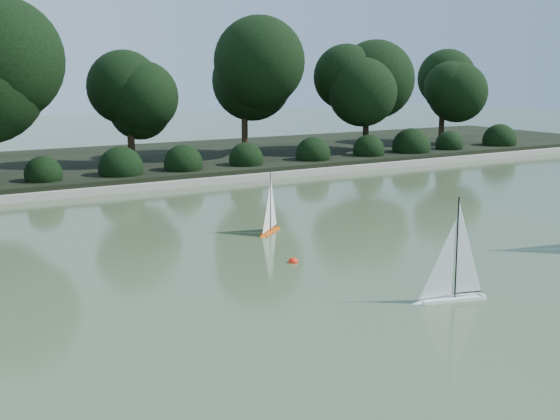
% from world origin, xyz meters
% --- Properties ---
extents(ground, '(80.00, 80.00, 0.00)m').
position_xyz_m(ground, '(0.00, 0.00, 0.00)').
color(ground, '#3E4E2F').
rests_on(ground, ground).
extents(pond_coping, '(40.00, 0.35, 0.18)m').
position_xyz_m(pond_coping, '(0.00, 9.00, 0.09)').
color(pond_coping, gray).
rests_on(pond_coping, ground).
extents(far_bank, '(40.00, 8.00, 0.30)m').
position_xyz_m(far_bank, '(0.00, 13.00, 0.15)').
color(far_bank, black).
rests_on(far_bank, ground).
extents(tree_line, '(26.31, 3.93, 4.39)m').
position_xyz_m(tree_line, '(1.23, 11.44, 2.64)').
color(tree_line, black).
rests_on(tree_line, ground).
extents(shrub_hedge, '(29.10, 1.10, 1.10)m').
position_xyz_m(shrub_hedge, '(0.00, 9.90, 0.45)').
color(shrub_hedge, black).
rests_on(shrub_hedge, ground).
extents(sailboat_white_a, '(1.07, 0.44, 1.46)m').
position_xyz_m(sailboat_white_a, '(0.81, -1.27, 0.23)').
color(sailboat_white_a, white).
rests_on(sailboat_white_a, ground).
extents(sailboat_orange, '(0.75, 0.64, 1.20)m').
position_xyz_m(sailboat_orange, '(0.76, 3.28, 0.19)').
color(sailboat_orange, '#F45307').
rests_on(sailboat_orange, ground).
extents(race_buoy, '(0.16, 0.16, 0.16)m').
position_xyz_m(race_buoy, '(0.09, 1.35, 0.00)').
color(race_buoy, '#F8270D').
rests_on(race_buoy, ground).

